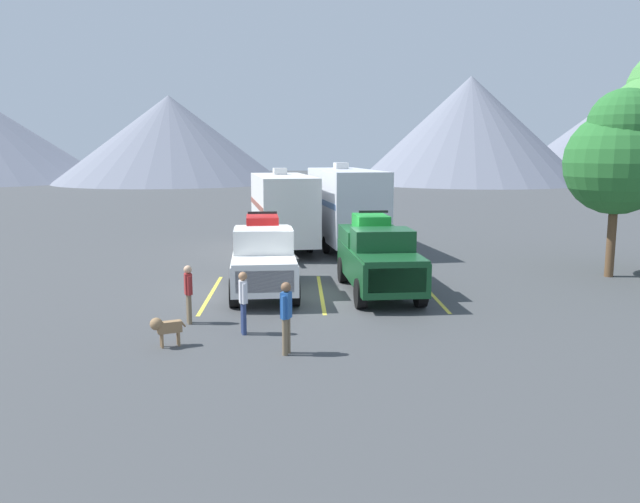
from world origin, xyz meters
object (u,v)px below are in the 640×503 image
(person_b, at_px, (286,313))
(person_c, at_px, (243,298))
(pickup_truck_a, at_px, (263,256))
(person_a, at_px, (188,290))
(camper_trailer_b, at_px, (346,204))
(dog, at_px, (164,327))
(camper_trailer_a, at_px, (283,208))
(pickup_truck_b, at_px, (378,256))

(person_b, distance_m, person_c, 1.96)
(pickup_truck_a, bearing_deg, person_a, -114.77)
(person_b, bearing_deg, camper_trailer_b, 80.68)
(person_c, relative_size, dog, 2.01)
(camper_trailer_b, bearing_deg, person_a, -112.25)
(pickup_truck_a, distance_m, dog, 6.26)
(camper_trailer_a, bearing_deg, pickup_truck_b, -69.91)
(camper_trailer_a, distance_m, person_b, 15.07)
(camper_trailer_a, distance_m, person_a, 12.61)
(camper_trailer_a, bearing_deg, person_b, -88.52)
(camper_trailer_b, distance_m, dog, 15.56)
(person_c, bearing_deg, camper_trailer_a, 86.99)
(camper_trailer_b, height_order, person_c, camper_trailer_b)
(pickup_truck_b, height_order, camper_trailer_a, camper_trailer_a)
(camper_trailer_a, xyz_separation_m, dog, (-2.46, -14.41, -1.47))
(person_c, distance_m, dog, 2.07)
(camper_trailer_b, distance_m, person_c, 14.04)
(camper_trailer_a, height_order, person_b, camper_trailer_a)
(camper_trailer_a, xyz_separation_m, person_c, (-0.70, -13.40, -1.05))
(person_b, xyz_separation_m, person_c, (-1.09, 1.63, -0.05))
(person_a, relative_size, person_b, 0.94)
(dog, bearing_deg, person_c, 29.88)
(camper_trailer_b, relative_size, dog, 10.76)
(pickup_truck_b, bearing_deg, person_b, -114.49)
(dog, bearing_deg, pickup_truck_b, 44.57)
(pickup_truck_b, distance_m, person_c, 6.05)
(pickup_truck_b, height_order, person_c, pickup_truck_b)
(pickup_truck_b, height_order, camper_trailer_b, camper_trailer_b)
(pickup_truck_b, relative_size, dog, 7.01)
(camper_trailer_a, bearing_deg, person_c, -93.01)
(person_b, height_order, person_c, person_b)
(pickup_truck_a, relative_size, camper_trailer_a, 0.68)
(camper_trailer_a, xyz_separation_m, person_b, (0.39, -15.03, -1.00))
(person_b, bearing_deg, person_a, 134.50)
(pickup_truck_a, distance_m, camper_trailer_b, 9.31)
(pickup_truck_b, xyz_separation_m, person_b, (-2.83, -6.22, -0.23))
(pickup_truck_a, bearing_deg, camper_trailer_b, 68.91)
(pickup_truck_a, distance_m, pickup_truck_b, 3.69)
(pickup_truck_b, xyz_separation_m, camper_trailer_b, (-0.35, 8.93, 0.90))
(pickup_truck_b, distance_m, camper_trailer_a, 9.41)
(pickup_truck_a, xyz_separation_m, pickup_truck_b, (3.68, -0.29, 0.02))
(person_b, relative_size, person_c, 1.05)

